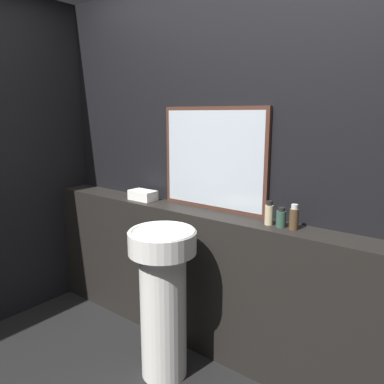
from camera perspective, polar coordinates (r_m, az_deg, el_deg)
wall_back at (r=2.53m, az=4.56°, el=3.63°), size 8.00×0.06×2.50m
vanity_counter at (r=2.63m, az=2.44°, el=-13.44°), size 2.95×0.24×0.97m
pedestal_sink at (r=2.36m, az=-4.42°, el=-15.31°), size 0.40×0.40×0.95m
mirror at (r=2.50m, az=3.28°, el=5.03°), size 0.81×0.03×0.69m
towel_stack at (r=2.84m, az=-7.49°, el=-0.48°), size 0.21×0.12×0.07m
shampoo_bottle at (r=2.24m, az=11.66°, el=-3.26°), size 0.05×0.05×0.14m
conditioner_bottle at (r=2.21m, az=13.41°, el=-3.88°), size 0.05×0.05×0.11m
lotion_bottle at (r=2.17m, az=15.27°, el=-3.83°), size 0.05×0.05×0.15m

